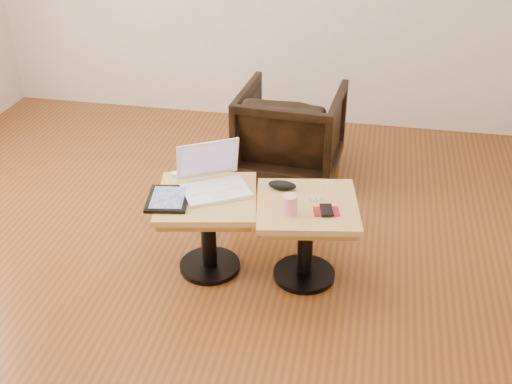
% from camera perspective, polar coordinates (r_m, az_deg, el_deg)
% --- Properties ---
extents(room_shell, '(4.52, 4.52, 2.71)m').
position_cam_1_polar(room_shell, '(2.87, -6.36, 13.91)').
color(room_shell, '#542B16').
rests_on(room_shell, ground).
extents(side_table_left, '(0.60, 0.60, 0.46)m').
position_cam_1_polar(side_table_left, '(3.39, -4.33, -2.00)').
color(side_table_left, black).
rests_on(side_table_left, ground).
extents(side_table_right, '(0.59, 0.59, 0.46)m').
position_cam_1_polar(side_table_right, '(3.32, 4.50, -2.69)').
color(side_table_right, black).
rests_on(side_table_right, ground).
extents(laptop, '(0.43, 0.42, 0.24)m').
position_cam_1_polar(laptop, '(3.37, -3.82, 1.04)').
color(laptop, white).
rests_on(laptop, side_table_left).
extents(tablet, '(0.25, 0.29, 0.02)m').
position_cam_1_polar(tablet, '(3.30, -7.82, -0.60)').
color(tablet, black).
rests_on(tablet, side_table_left).
extents(charging_adapter, '(0.05, 0.05, 0.02)m').
position_cam_1_polar(charging_adapter, '(3.52, -7.16, 1.55)').
color(charging_adapter, white).
rests_on(charging_adapter, side_table_left).
extents(glasses_case, '(0.15, 0.07, 0.05)m').
position_cam_1_polar(glasses_case, '(3.37, 2.35, 0.62)').
color(glasses_case, black).
rests_on(glasses_case, side_table_right).
extents(striped_cup, '(0.08, 0.08, 0.10)m').
position_cam_1_polar(striped_cup, '(3.15, 3.01, -1.09)').
color(striped_cup, '#F6467F').
rests_on(striped_cup, side_table_right).
extents(earbuds_tangle, '(0.07, 0.06, 0.01)m').
position_cam_1_polar(earbuds_tangle, '(3.29, 5.18, -0.55)').
color(earbuds_tangle, white).
rests_on(earbuds_tangle, side_table_right).
extents(phone_on_sleeve, '(0.14, 0.12, 0.02)m').
position_cam_1_polar(phone_on_sleeve, '(3.20, 6.28, -1.67)').
color(phone_on_sleeve, maroon).
rests_on(phone_on_sleeve, side_table_right).
extents(armchair, '(0.71, 0.73, 0.62)m').
position_cam_1_polar(armchair, '(4.39, 3.09, 5.41)').
color(armchair, black).
rests_on(armchair, ground).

